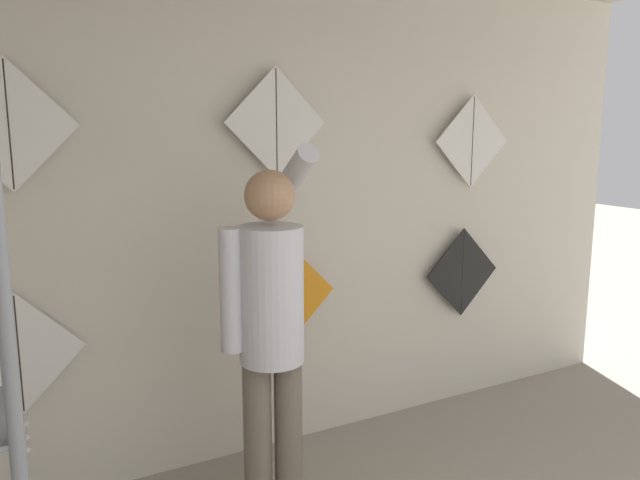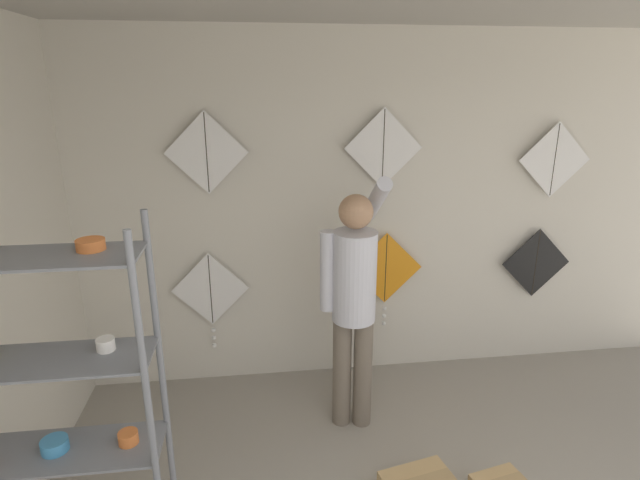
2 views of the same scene
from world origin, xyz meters
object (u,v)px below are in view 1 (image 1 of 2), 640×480
(shopkeeper, at_px, (270,320))
(kite_4, at_px, (277,123))
(kite_2, at_px, (462,272))
(kite_5, at_px, (472,141))
(kite_3, at_px, (8,125))
(kite_1, at_px, (288,300))
(kite_0, at_px, (20,361))

(shopkeeper, distance_m, kite_4, 1.16)
(kite_2, relative_size, kite_5, 1.00)
(shopkeeper, xyz_separation_m, kite_3, (-0.98, 0.65, 0.88))
(shopkeeper, xyz_separation_m, kite_4, (0.34, 0.65, 0.89))
(kite_1, relative_size, kite_4, 1.34)
(kite_2, distance_m, kite_4, 1.70)
(kite_0, height_order, kite_4, kite_4)
(shopkeeper, height_order, kite_3, kite_3)
(kite_0, xyz_separation_m, kite_4, (1.37, 0.00, 1.13))
(kite_3, bearing_deg, kite_1, -0.03)
(shopkeeper, height_order, kite_1, shopkeeper)
(shopkeeper, bearing_deg, kite_3, 157.83)
(kite_1, bearing_deg, kite_0, 180.00)
(kite_3, relative_size, kite_4, 1.00)
(kite_2, relative_size, kite_4, 1.00)
(kite_0, height_order, kite_1, kite_1)
(kite_0, height_order, kite_3, kite_3)
(kite_0, xyz_separation_m, kite_3, (0.04, 0.00, 1.11))
(kite_3, distance_m, kite_4, 1.32)
(kite_1, xyz_separation_m, kite_3, (-1.38, 0.00, 1.00))
(shopkeeper, relative_size, kite_1, 2.25)
(shopkeeper, distance_m, kite_2, 1.84)
(kite_0, bearing_deg, kite_1, 0.00)
(kite_5, bearing_deg, kite_4, 180.00)
(kite_0, distance_m, kite_1, 1.43)
(kite_1, bearing_deg, kite_2, 0.04)
(kite_4, bearing_deg, kite_5, 0.00)
(kite_1, bearing_deg, kite_4, 179.13)
(kite_0, xyz_separation_m, kite_1, (1.42, 0.00, 0.11))
(kite_3, xyz_separation_m, kite_5, (2.73, 0.00, -0.10))
(kite_1, relative_size, kite_3, 1.34)
(kite_3, distance_m, kite_5, 2.74)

